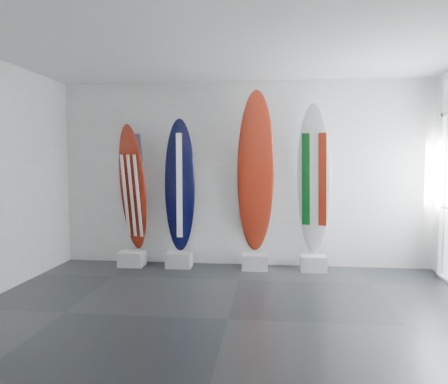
# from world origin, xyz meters

# --- Properties ---
(floor) EXTENTS (6.00, 6.00, 0.00)m
(floor) POSITION_xyz_m (0.00, 0.00, 0.00)
(floor) COLOR black
(floor) RESTS_ON ground
(ceiling) EXTENTS (6.00, 6.00, 0.00)m
(ceiling) POSITION_xyz_m (0.00, 0.00, 3.00)
(ceiling) COLOR white
(ceiling) RESTS_ON wall_back
(wall_back) EXTENTS (6.00, 0.00, 6.00)m
(wall_back) POSITION_xyz_m (0.00, 2.50, 1.50)
(wall_back) COLOR silver
(wall_back) RESTS_ON ground
(wall_front) EXTENTS (6.00, 0.00, 6.00)m
(wall_front) POSITION_xyz_m (0.00, -2.50, 1.50)
(wall_front) COLOR silver
(wall_front) RESTS_ON ground
(display_block_usa) EXTENTS (0.40, 0.30, 0.24)m
(display_block_usa) POSITION_xyz_m (-1.79, 2.18, 0.12)
(display_block_usa) COLOR silver
(display_block_usa) RESTS_ON floor
(surfboard_usa) EXTENTS (0.55, 0.48, 2.07)m
(surfboard_usa) POSITION_xyz_m (-1.79, 2.28, 1.27)
(surfboard_usa) COLOR maroon
(surfboard_usa) RESTS_ON display_block_usa
(display_block_navy) EXTENTS (0.40, 0.30, 0.24)m
(display_block_navy) POSITION_xyz_m (-1.00, 2.18, 0.12)
(display_block_navy) COLOR silver
(display_block_navy) RESTS_ON floor
(surfboard_navy) EXTENTS (0.51, 0.26, 2.15)m
(surfboard_navy) POSITION_xyz_m (-1.00, 2.28, 1.31)
(surfboard_navy) COLOR black
(surfboard_navy) RESTS_ON display_block_navy
(display_block_swiss) EXTENTS (0.40, 0.30, 0.24)m
(display_block_swiss) POSITION_xyz_m (0.22, 2.18, 0.12)
(display_block_swiss) COLOR silver
(display_block_swiss) RESTS_ON floor
(surfboard_swiss) EXTENTS (0.62, 0.56, 2.56)m
(surfboard_swiss) POSITION_xyz_m (0.22, 2.28, 1.51)
(surfboard_swiss) COLOR maroon
(surfboard_swiss) RESTS_ON display_block_swiss
(display_block_italy) EXTENTS (0.40, 0.30, 0.24)m
(display_block_italy) POSITION_xyz_m (1.12, 2.18, 0.12)
(display_block_italy) COLOR silver
(display_block_italy) RESTS_ON floor
(surfboard_italy) EXTENTS (0.58, 0.40, 2.36)m
(surfboard_italy) POSITION_xyz_m (1.12, 2.28, 1.42)
(surfboard_italy) COLOR white
(surfboard_italy) RESTS_ON display_block_italy
(wall_outlet) EXTENTS (0.09, 0.02, 0.13)m
(wall_outlet) POSITION_xyz_m (-2.45, 2.48, 0.35)
(wall_outlet) COLOR silver
(wall_outlet) RESTS_ON wall_back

